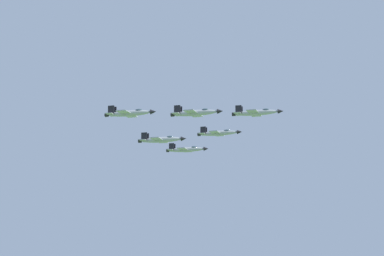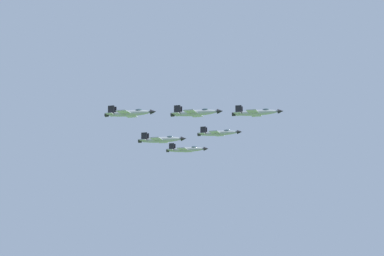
% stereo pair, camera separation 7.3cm
% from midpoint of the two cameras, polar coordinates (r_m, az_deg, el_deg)
% --- Properties ---
extents(jet_lead, '(18.79, 11.69, 3.95)m').
position_cam_midpoint_polar(jet_lead, '(233.90, 5.71, 1.37)').
color(jet_lead, '#9EA3A8').
extents(jet_left_wingman, '(18.01, 11.13, 3.79)m').
position_cam_midpoint_polar(jet_left_wingman, '(251.99, 2.38, -0.44)').
color(jet_left_wingman, '#9EA3A8').
extents(jet_right_wingman, '(18.93, 11.70, 3.98)m').
position_cam_midpoint_polar(jet_right_wingman, '(223.11, 0.32, 1.36)').
color(jet_right_wingman, '#9EA3A8').
extents(jet_left_outer, '(18.42, 11.46, 3.88)m').
position_cam_midpoint_polar(jet_left_outer, '(271.12, -0.49, -1.91)').
color(jet_left_outer, '#9EA3A8').
extents(jet_right_outer, '(18.16, 11.29, 3.82)m').
position_cam_midpoint_polar(jet_right_outer, '(214.46, -5.55, 1.32)').
color(jet_right_outer, '#9EA3A8').
extents(jet_slot_rear, '(18.98, 11.82, 3.99)m').
position_cam_midpoint_polar(jet_slot_rear, '(242.03, -2.73, -1.03)').
color(jet_slot_rear, '#9EA3A8').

